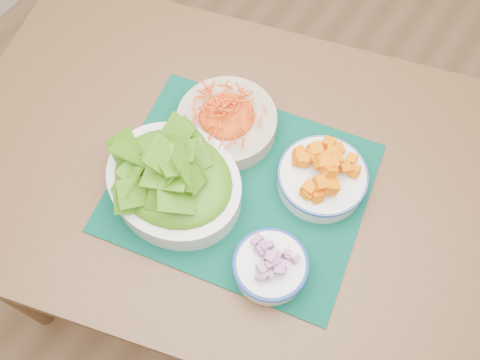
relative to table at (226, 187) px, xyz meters
The scene contains 7 objects.
ground 0.74m from the table, 28.35° to the left, with size 4.00×4.00×0.00m, color #A1744E.
table is the anchor object (origin of this frame).
placemat 0.12m from the table, 22.87° to the right, with size 0.49×0.40×0.00m, color #002D23.
carrot_bowl 0.17m from the table, 120.80° to the left, with size 0.23×0.23×0.08m.
squash_bowl 0.25m from the table, 21.61° to the left, with size 0.23×0.23×0.09m.
lettuce_bowl 0.21m from the table, 113.41° to the right, with size 0.30×0.26×0.13m.
onion_bowl 0.28m from the table, 34.40° to the right, with size 0.17×0.17×0.07m.
Camera 1 is at (-0.02, -0.57, 1.72)m, focal length 40.00 mm.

